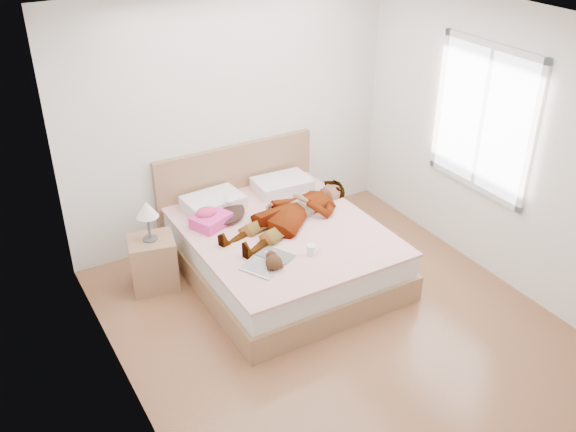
% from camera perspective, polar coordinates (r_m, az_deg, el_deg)
% --- Properties ---
extents(ground, '(4.00, 4.00, 0.00)m').
position_cam_1_polar(ground, '(5.77, 4.29, -9.68)').
color(ground, '#4E2B18').
rests_on(ground, ground).
extents(woman, '(1.76, 1.13, 0.23)m').
position_cam_1_polar(woman, '(6.25, 0.35, 0.63)').
color(woman, white).
rests_on(woman, bed).
extents(hair, '(0.59, 0.68, 0.09)m').
position_cam_1_polar(hair, '(6.41, -6.09, 0.53)').
color(hair, black).
rests_on(hair, bed).
extents(phone, '(0.07, 0.09, 0.05)m').
position_cam_1_polar(phone, '(6.34, -5.39, 1.46)').
color(phone, silver).
rests_on(phone, bed).
extents(room_shell, '(4.00, 4.00, 4.00)m').
position_cam_1_polar(room_shell, '(6.27, 16.96, 8.25)').
color(room_shell, white).
rests_on(room_shell, ground).
extents(bed, '(1.80, 2.08, 1.00)m').
position_cam_1_polar(bed, '(6.33, -0.84, -2.64)').
color(bed, brown).
rests_on(bed, ground).
extents(towel, '(0.43, 0.39, 0.18)m').
position_cam_1_polar(towel, '(6.21, -6.95, -0.22)').
color(towel, '#EE4099').
rests_on(towel, bed).
extents(magazine, '(0.57, 0.50, 0.03)m').
position_cam_1_polar(magazine, '(5.64, -1.70, -4.07)').
color(magazine, silver).
rests_on(magazine, bed).
extents(coffee_mug, '(0.13, 0.11, 0.09)m').
position_cam_1_polar(coffee_mug, '(5.74, 2.11, -3.00)').
color(coffee_mug, white).
rests_on(coffee_mug, bed).
extents(plush_toy, '(0.18, 0.24, 0.13)m').
position_cam_1_polar(plush_toy, '(5.55, -1.30, -4.03)').
color(plush_toy, black).
rests_on(plush_toy, bed).
extents(nightstand, '(0.50, 0.46, 0.91)m').
position_cam_1_polar(nightstand, '(6.21, -11.93, -3.75)').
color(nightstand, brown).
rests_on(nightstand, ground).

